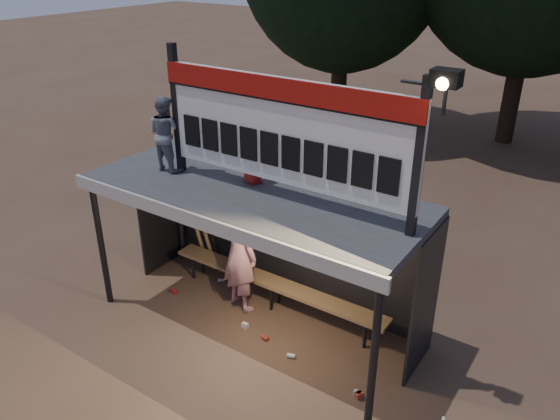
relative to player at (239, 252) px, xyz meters
The scene contains 9 objects.
ground 1.16m from the player, 27.51° to the right, with size 80.00×80.00×0.00m, color #4E3627.
player is the anchor object (origin of this frame).
child_a 2.18m from the player, 163.02° to the right, with size 0.55×0.43×1.14m, color gray.
child_b 1.75m from the player, ahead, with size 0.42×0.27×0.85m, color #B3201B.
dugout_shelter 0.95m from the player, ahead, with size 5.10×2.08×2.32m.
scoreboard_assembly 2.54m from the player, 14.02° to the right, with size 4.10×0.27×1.99m.
bench 0.82m from the player, 31.95° to the left, with size 4.00×0.35×0.48m.
bats 1.41m from the player, 153.54° to the left, with size 0.48×0.33×0.84m.
litter 1.38m from the player, 28.06° to the right, with size 3.86×1.24×0.08m.
Camera 1 is at (4.27, -5.62, 5.44)m, focal length 35.00 mm.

